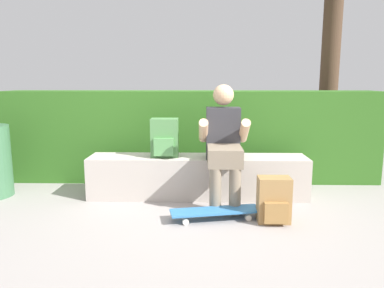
# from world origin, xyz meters

# --- Properties ---
(ground_plane) EXTENTS (24.00, 24.00, 0.00)m
(ground_plane) POSITION_xyz_m (0.00, 0.00, 0.00)
(ground_plane) COLOR gray
(bench_main) EXTENTS (2.29, 0.41, 0.44)m
(bench_main) POSITION_xyz_m (0.00, 0.38, 0.22)
(bench_main) COLOR #B9AFA5
(bench_main) RESTS_ON ground
(person_skater) EXTENTS (0.49, 0.62, 1.19)m
(person_skater) POSITION_xyz_m (0.26, 0.18, 0.64)
(person_skater) COLOR #333338
(person_skater) RESTS_ON ground
(skateboard_near_person) EXTENTS (0.82, 0.35, 0.09)m
(skateboard_near_person) POSITION_xyz_m (0.16, -0.28, 0.07)
(skateboard_near_person) COLOR teal
(skateboard_near_person) RESTS_ON ground
(backpack_on_bench) EXTENTS (0.28, 0.23, 0.40)m
(backpack_on_bench) POSITION_xyz_m (-0.35, 0.37, 0.63)
(backpack_on_bench) COLOR #51894C
(backpack_on_bench) RESTS_ON bench_main
(backpack_on_ground) EXTENTS (0.28, 0.23, 0.40)m
(backpack_on_ground) POSITION_xyz_m (0.67, -0.32, 0.19)
(backpack_on_ground) COLOR #A37A47
(backpack_on_ground) RESTS_ON ground
(hedge_row) EXTENTS (4.51, 0.52, 1.10)m
(hedge_row) POSITION_xyz_m (-0.09, 1.10, 0.55)
(hedge_row) COLOR #2F621E
(hedge_row) RESTS_ON ground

